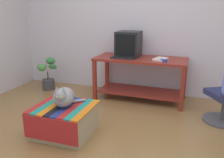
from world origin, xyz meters
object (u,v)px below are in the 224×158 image
object	(u,v)px
desk	(140,71)
potted_plant	(48,75)
ottoman_with_blanket	(64,120)
keyboard	(123,58)
book	(160,59)
tv_monitor	(129,44)
stapler	(164,61)
cat	(63,97)

from	to	relation	value
desk	potted_plant	xyz separation A→B (m)	(-1.84, -0.07, -0.22)
potted_plant	ottoman_with_blanket	bearing A→B (deg)	-50.71
keyboard	book	bearing A→B (deg)	10.99
tv_monitor	stapler	world-z (taller)	tv_monitor
tv_monitor	keyboard	xyz separation A→B (m)	(-0.04, -0.21, -0.20)
tv_monitor	stapler	distance (m)	0.72
cat	potted_plant	bearing A→B (deg)	113.81
keyboard	stapler	distance (m)	0.69
tv_monitor	ottoman_with_blanket	xyz separation A→B (m)	(-0.40, -1.61, -0.76)
desk	keyboard	world-z (taller)	keyboard
cat	desk	bearing A→B (deg)	52.18
book	ottoman_with_blanket	size ratio (longest dim) A/B	0.37
desk	ottoman_with_blanket	distance (m)	1.70
desk	keyboard	xyz separation A→B (m)	(-0.28, -0.15, 0.24)
tv_monitor	potted_plant	world-z (taller)	tv_monitor
potted_plant	tv_monitor	bearing A→B (deg)	4.85
tv_monitor	cat	distance (m)	1.71
cat	tv_monitor	bearing A→B (deg)	60.66
ottoman_with_blanket	desk	bearing A→B (deg)	67.66
tv_monitor	cat	world-z (taller)	tv_monitor
tv_monitor	desk	bearing A→B (deg)	-14.80
book	ottoman_with_blanket	world-z (taller)	book
book	stapler	bearing A→B (deg)	-48.36
tv_monitor	potted_plant	distance (m)	1.74
tv_monitor	cat	xyz separation A→B (m)	(-0.39, -1.61, -0.45)
keyboard	ottoman_with_blanket	xyz separation A→B (m)	(-0.35, -1.39, -0.56)
desk	cat	xyz separation A→B (m)	(-0.63, -1.54, -0.01)
ottoman_with_blanket	tv_monitor	bearing A→B (deg)	76.13
keyboard	desk	bearing A→B (deg)	30.65
keyboard	potted_plant	bearing A→B (deg)	179.77
desk	stapler	size ratio (longest dim) A/B	14.21
ottoman_with_blanket	potted_plant	bearing A→B (deg)	129.29
tv_monitor	ottoman_with_blanket	size ratio (longest dim) A/B	0.61
stapler	potted_plant	bearing A→B (deg)	117.82
cat	stapler	world-z (taller)	stapler
desk	tv_monitor	xyz separation A→B (m)	(-0.24, 0.07, 0.45)
desk	stapler	bearing A→B (deg)	-24.54
book	cat	world-z (taller)	book
ottoman_with_blanket	keyboard	bearing A→B (deg)	75.71
desk	ottoman_with_blanket	bearing A→B (deg)	-111.30
desk	cat	world-z (taller)	desk
cat	stapler	bearing A→B (deg)	36.74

